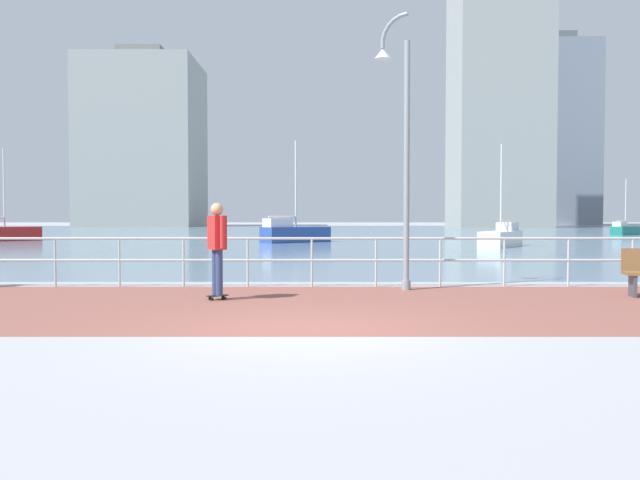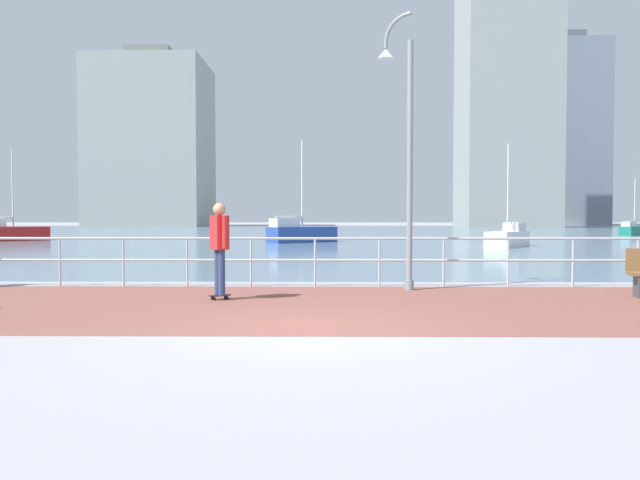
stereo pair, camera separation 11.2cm
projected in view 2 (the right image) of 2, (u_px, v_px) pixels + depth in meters
name	position (u px, v px, depth m)	size (l,w,h in m)	color
ground	(325.00, 236.00, 48.62)	(220.00, 220.00, 0.00)	#9E9EA3
brick_paving	(312.00, 305.00, 11.02)	(28.00, 5.78, 0.01)	brown
harbor_water	(325.00, 233.00, 58.87)	(180.00, 88.00, 0.00)	slate
waterfront_railing	(315.00, 253.00, 13.88)	(25.25, 0.06, 1.08)	#B2BCC1
lamppost	(403.00, 137.00, 13.24)	(0.76, 0.52, 5.75)	gray
skateboarder	(220.00, 241.00, 11.69)	(0.39, 0.51, 1.78)	black
sailboat_yellow	(508.00, 237.00, 31.97)	(2.98, 3.68, 5.15)	white
sailboat_teal	(300.00, 233.00, 37.36)	(4.16, 3.64, 5.97)	#284799
sailboat_white	(11.00, 232.00, 39.73)	(3.93, 3.61, 5.73)	#B21E1E
sailboat_red	(634.00, 230.00, 51.95)	(3.16, 2.89, 4.60)	#197266
tower_brick	(567.00, 134.00, 112.59)	(11.35, 11.58, 33.73)	slate
tower_glass	(152.00, 144.00, 98.11)	(16.87, 15.67, 27.02)	#939993
tower_slate	(507.00, 93.00, 87.35)	(12.42, 10.72, 38.56)	#939993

